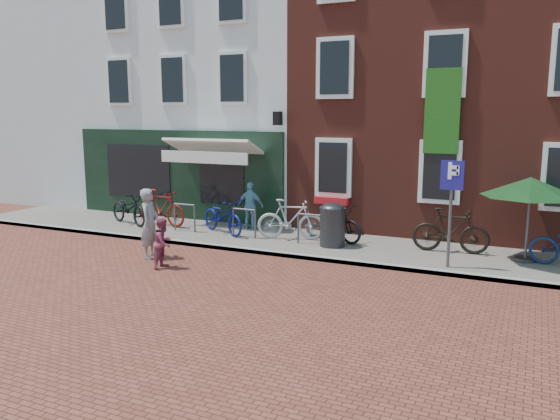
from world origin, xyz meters
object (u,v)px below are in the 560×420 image
at_px(parasol, 531,183).
at_px(woman, 150,223).
at_px(boy, 163,243).
at_px(litter_bin, 333,222).
at_px(parking_sign, 451,194).
at_px(bicycle_3, 290,219).
at_px(bicycle_5, 451,231).
at_px(bicycle_0, 129,208).
at_px(bicycle_4, 332,222).
at_px(cafe_person, 251,206).
at_px(bicycle_1, 161,208).
at_px(bicycle_2, 223,216).

bearing_deg(parasol, woman, -159.58).
relative_size(woman, boy, 1.47).
relative_size(litter_bin, woman, 0.70).
bearing_deg(parking_sign, boy, -157.98).
distance_m(bicycle_3, bicycle_5, 4.25).
xyz_separation_m(parasol, bicycle_3, (-5.98, -0.22, -1.29)).
xyz_separation_m(bicycle_0, bicycle_4, (6.58, 0.51, 0.00)).
xyz_separation_m(parasol, bicycle_5, (-1.74, 0.09, -1.29)).
height_order(cafe_person, bicycle_1, cafe_person).
xyz_separation_m(cafe_person, bicycle_1, (-2.78, -0.66, -0.15)).
height_order(boy, bicycle_1, bicycle_1).
xyz_separation_m(parasol, woman, (-8.49, -3.16, -1.09)).
bearing_deg(bicycle_5, parking_sign, -178.49).
bearing_deg(parking_sign, litter_bin, 164.64).
bearing_deg(parasol, bicycle_5, 176.90).
bearing_deg(bicycle_2, parasol, -60.70).
xyz_separation_m(woman, bicycle_1, (-1.89, 2.99, -0.20)).
xyz_separation_m(parking_sign, boy, (-6.04, -2.44, -1.18)).
bearing_deg(bicycle_3, boy, 139.15).
relative_size(boy, cafe_person, 0.83).
relative_size(litter_bin, bicycle_4, 0.63).
bearing_deg(bicycle_0, parking_sign, -74.85).
distance_m(cafe_person, bicycle_1, 2.86).
bearing_deg(parking_sign, woman, -165.18).
distance_m(bicycle_1, bicycle_2, 2.31).
bearing_deg(bicycle_2, cafe_person, -2.79).
bearing_deg(bicycle_2, bicycle_5, -59.19).
xyz_separation_m(cafe_person, bicycle_0, (-3.85, -0.89, -0.21)).
relative_size(bicycle_2, bicycle_4, 1.00).
distance_m(woman, cafe_person, 3.76).
xyz_separation_m(cafe_person, bicycle_2, (-0.47, -0.83, -0.21)).
bearing_deg(bicycle_2, bicycle_1, 112.71).
bearing_deg(bicycle_5, bicycle_1, 86.94).
bearing_deg(bicycle_1, bicycle_0, 109.25).
bearing_deg(boy, parasol, -68.41).
height_order(boy, bicycle_3, bicycle_3).
xyz_separation_m(bicycle_3, bicycle_4, (1.11, 0.33, -0.06)).
bearing_deg(cafe_person, bicycle_3, 155.96).
bearing_deg(litter_bin, boy, -132.13).
bearing_deg(bicycle_2, parking_sign, -71.82).
xyz_separation_m(bicycle_0, bicycle_3, (5.47, 0.18, 0.06)).
relative_size(cafe_person, bicycle_0, 0.74).
relative_size(litter_bin, cafe_person, 0.85).
bearing_deg(bicycle_1, bicycle_4, -80.12).
bearing_deg(bicycle_0, parasol, -67.45).
bearing_deg(bicycle_5, bicycle_4, 85.01).
xyz_separation_m(parking_sign, bicycle_4, (-3.28, 1.44, -1.17)).
bearing_deg(bicycle_4, parasol, -72.68).
distance_m(parking_sign, bicycle_3, 4.67).
relative_size(litter_bin, bicycle_2, 0.63).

